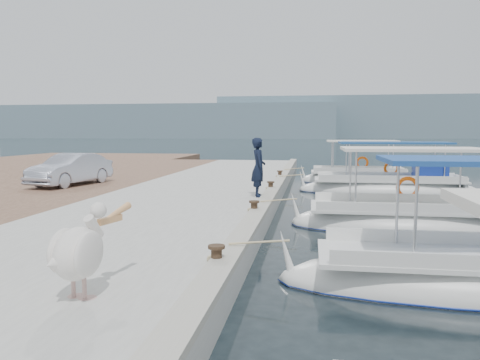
# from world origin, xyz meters

# --- Properties ---
(ground) EXTENTS (400.00, 400.00, 0.00)m
(ground) POSITION_xyz_m (0.00, 0.00, 0.00)
(ground) COLOR black
(ground) RESTS_ON ground
(concrete_quay) EXTENTS (6.00, 40.00, 0.50)m
(concrete_quay) POSITION_xyz_m (-3.00, 5.00, 0.25)
(concrete_quay) COLOR #A1A29C
(concrete_quay) RESTS_ON ground
(quay_curb) EXTENTS (0.44, 40.00, 0.12)m
(quay_curb) POSITION_xyz_m (-0.22, 5.00, 0.56)
(quay_curb) COLOR #9D9A8C
(quay_curb) RESTS_ON concrete_quay
(cobblestone_strip) EXTENTS (4.00, 40.00, 0.50)m
(cobblestone_strip) POSITION_xyz_m (-8.00, 5.00, 0.25)
(cobblestone_strip) COLOR brown
(cobblestone_strip) RESTS_ON ground
(distant_hills) EXTENTS (330.00, 60.00, 18.00)m
(distant_hills) POSITION_xyz_m (29.61, 201.49, 7.61)
(distant_hills) COLOR slate
(distant_hills) RESTS_ON ground
(fishing_caique_c) EXTENTS (6.24, 2.40, 2.83)m
(fishing_caique_c) POSITION_xyz_m (3.71, 2.58, 0.12)
(fishing_caique_c) COLOR silver
(fishing_caique_c) RESTS_ON ground
(fishing_caique_d) EXTENTS (7.79, 2.22, 2.83)m
(fishing_caique_d) POSITION_xyz_m (4.59, 10.41, 0.19)
(fishing_caique_d) COLOR silver
(fishing_caique_d) RESTS_ON ground
(fishing_caique_e) EXTENTS (5.97, 2.01, 2.83)m
(fishing_caique_e) POSITION_xyz_m (3.58, 14.39, 0.13)
(fishing_caique_e) COLOR silver
(fishing_caique_e) RESTS_ON ground
(mooring_bollards) EXTENTS (0.28, 20.28, 0.33)m
(mooring_bollards) POSITION_xyz_m (-0.35, 1.50, 0.69)
(mooring_bollards) COLOR black
(mooring_bollards) RESTS_ON concrete_quay
(pelican) EXTENTS (0.73, 1.56, 1.21)m
(pelican) POSITION_xyz_m (-1.80, -5.24, 1.12)
(pelican) COLOR tan
(pelican) RESTS_ON concrete_quay
(fisherman) EXTENTS (0.63, 0.81, 1.97)m
(fisherman) POSITION_xyz_m (-0.60, 4.67, 1.49)
(fisherman) COLOR black
(fisherman) RESTS_ON concrete_quay
(parked_car) EXTENTS (2.09, 4.09, 1.28)m
(parked_car) POSITION_xyz_m (-8.57, 6.93, 1.14)
(parked_car) COLOR #ACB3C5
(parked_car) RESTS_ON cobblestone_strip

